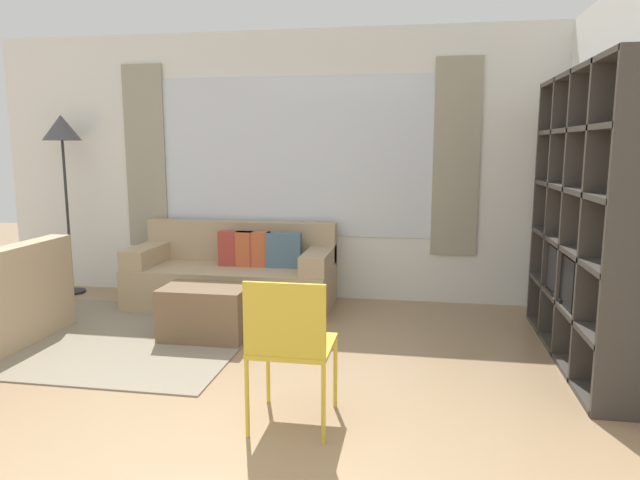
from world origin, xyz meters
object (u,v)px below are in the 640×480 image
(shelving_unit, at_px, (590,221))
(floor_lamp, at_px, (62,137))
(couch_main, at_px, (235,275))
(ottoman, at_px, (206,313))
(folding_chair, at_px, (290,340))

(shelving_unit, height_order, floor_lamp, shelving_unit)
(shelving_unit, bearing_deg, couch_main, 161.79)
(floor_lamp, bearing_deg, couch_main, -4.46)
(shelving_unit, relative_size, ottoman, 3.03)
(shelving_unit, bearing_deg, folding_chair, -143.24)
(couch_main, distance_m, floor_lamp, 2.32)
(shelving_unit, xyz_separation_m, ottoman, (-2.90, -0.04, -0.81))
(shelving_unit, relative_size, floor_lamp, 1.11)
(folding_chair, bearing_deg, shelving_unit, -143.24)
(shelving_unit, distance_m, ottoman, 3.01)
(floor_lamp, distance_m, folding_chair, 4.08)
(shelving_unit, bearing_deg, floor_lamp, 166.92)
(floor_lamp, bearing_deg, folding_chair, -40.44)
(folding_chair, bearing_deg, ottoman, -53.46)
(folding_chair, bearing_deg, floor_lamp, -40.44)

